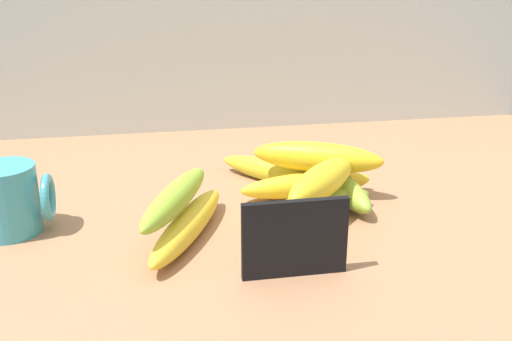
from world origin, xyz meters
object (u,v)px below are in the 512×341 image
chalkboard_sign (295,241)px  banana_6 (322,181)px  banana_0 (309,207)px  banana_4 (188,225)px  coffee_mug (9,199)px  banana_3 (281,173)px  banana_5 (317,157)px  banana_1 (339,185)px  banana_7 (175,198)px  banana_2 (307,185)px

chalkboard_sign → banana_6: chalkboard_sign is taller
banana_0 → banana_4: same height
chalkboard_sign → coffee_mug: bearing=152.7°
banana_0 → banana_6: bearing=-28.2°
chalkboard_sign → banana_4: size_ratio=0.53×
chalkboard_sign → coffee_mug: size_ratio=1.24×
chalkboard_sign → banana_3: size_ratio=0.53×
banana_5 → banana_6: 8.68cm
chalkboard_sign → banana_6: 13.64cm
banana_1 → banana_7: size_ratio=0.95×
banana_6 → banana_0: bearing=151.8°
banana_1 → banana_2: size_ratio=0.94×
chalkboard_sign → banana_3: chalkboard_sign is taller
banana_6 → banana_7: (-17.83, -1.21, -0.38)cm
banana_4 → banana_5: bearing=29.2°
coffee_mug → banana_5: coffee_mug is taller
banana_2 → banana_7: bearing=-153.2°
coffee_mug → banana_3: size_ratio=0.43×
banana_0 → banana_1: bearing=46.1°
banana_4 → banana_7: size_ratio=1.12×
coffee_mug → banana_6: (37.02, -3.84, 1.24)cm
banana_1 → banana_7: (-22.25, -7.87, 3.13)cm
banana_3 → banana_5: (3.97, -4.74, 3.80)cm
banana_2 → banana_4: bearing=-150.0°
banana_0 → banana_4: size_ratio=0.91×
coffee_mug → banana_5: 39.13cm
banana_1 → banana_5: size_ratio=0.99×
banana_4 → banana_7: (-1.30, 0.54, 3.32)cm
banana_5 → banana_3: bearing=130.0°
banana_0 → banana_3: bearing=93.8°
banana_1 → banana_7: bearing=-160.5°
banana_2 → banana_3: same height
banana_6 → banana_1: bearing=56.4°
banana_1 → banana_0: bearing=-133.9°
banana_3 → banana_7: (-15.68, -14.43, 3.33)cm
chalkboard_sign → banana_1: size_ratio=0.63×
chalkboard_sign → banana_3: 25.66cm
banana_6 → banana_5: bearing=77.9°
banana_5 → banana_4: bearing=-150.8°
banana_0 → banana_1: (5.74, 5.96, 0.21)cm
chalkboard_sign → banana_4: chalkboard_sign is taller
banana_1 → banana_3: (-6.58, 6.56, -0.20)cm
chalkboard_sign → banana_3: bearing=80.6°
banana_1 → banana_2: 4.29cm
banana_2 → banana_5: 4.08cm
banana_5 → banana_7: banana_5 is taller
banana_2 → banana_4: 19.47cm
coffee_mug → banana_3: coffee_mug is taller
banana_1 → banana_3: 9.29cm
banana_0 → banana_7: bearing=-173.4°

